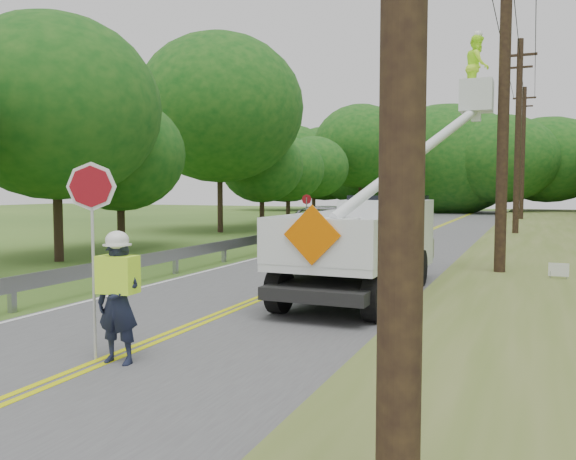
% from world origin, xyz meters
% --- Properties ---
extents(ground, '(140.00, 140.00, 0.00)m').
position_xyz_m(ground, '(0.00, 0.00, 0.00)').
color(ground, '#2F501C').
rests_on(ground, ground).
extents(road, '(7.20, 96.00, 0.03)m').
position_xyz_m(road, '(0.00, 14.00, 0.01)').
color(road, '#4E4D50').
rests_on(road, ground).
extents(guardrail, '(0.18, 48.00, 0.77)m').
position_xyz_m(guardrail, '(-4.02, 14.91, 0.55)').
color(guardrail, gray).
rests_on(guardrail, ground).
extents(utility_poles, '(1.60, 43.30, 10.00)m').
position_xyz_m(utility_poles, '(5.00, 17.02, 5.27)').
color(utility_poles, black).
rests_on(utility_poles, ground).
extents(tall_grass_verge, '(7.00, 96.00, 0.30)m').
position_xyz_m(tall_grass_verge, '(7.10, 14.00, 0.15)').
color(tall_grass_verge, '#516625').
rests_on(tall_grass_verge, ground).
extents(treeline_left, '(11.05, 55.40, 11.48)m').
position_xyz_m(treeline_left, '(-10.28, 30.01, 5.92)').
color(treeline_left, '#332319').
rests_on(treeline_left, ground).
extents(treeline_horizon, '(57.03, 14.09, 11.93)m').
position_xyz_m(treeline_horizon, '(1.42, 56.02, 5.50)').
color(treeline_horizon, '#114914').
rests_on(treeline_horizon, ground).
extents(flagger, '(1.12, 0.48, 2.93)m').
position_xyz_m(flagger, '(0.27, -1.04, 1.06)').
color(flagger, '#191E33').
rests_on(flagger, road).
extents(bucket_truck, '(3.83, 7.32, 6.67)m').
position_xyz_m(bucket_truck, '(2.27, 6.69, 1.54)').
color(bucket_truck, black).
rests_on(bucket_truck, road).
extents(suv_silver, '(3.40, 6.78, 1.84)m').
position_xyz_m(suv_silver, '(-2.00, 15.19, 0.94)').
color(suv_silver, '#A3A6AA').
rests_on(suv_silver, road).
extents(suv_darkgrey, '(3.44, 5.17, 1.39)m').
position_xyz_m(suv_darkgrey, '(-2.01, 22.84, 0.72)').
color(suv_darkgrey, '#353A3D').
rests_on(suv_darkgrey, road).
extents(stop_sign_permanent, '(0.49, 0.06, 2.29)m').
position_xyz_m(stop_sign_permanent, '(-4.11, 18.08, 1.50)').
color(stop_sign_permanent, gray).
rests_on(stop_sign_permanent, ground).
extents(yard_sign, '(0.48, 0.04, 0.69)m').
position_xyz_m(yard_sign, '(6.44, 8.28, 0.49)').
color(yard_sign, white).
rests_on(yard_sign, ground).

